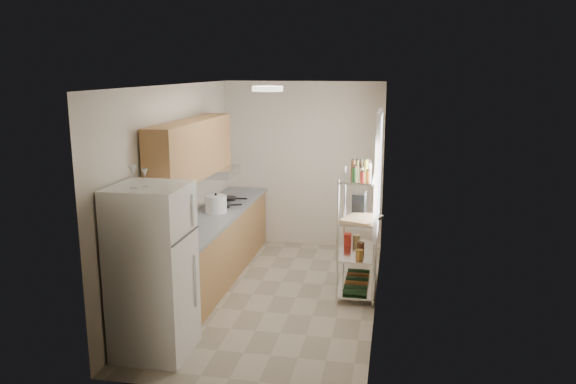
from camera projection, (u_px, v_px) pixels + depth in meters
The scene contains 16 objects.
room at pixel (274, 195), 6.75m from camera, with size 2.52×4.42×2.62m.
counter_run at pixel (214, 246), 7.52m from camera, with size 0.63×3.51×0.90m.
upper_cabinets at pixel (192, 149), 6.93m from camera, with size 0.33×2.20×0.72m, color #B0794B.
range_hood at pixel (217, 171), 7.78m from camera, with size 0.50×0.60×0.12m, color #B7BABC.
window at pixel (378, 173), 6.81m from camera, with size 0.06×1.00×1.46m, color white.
bakers_rack at pixel (359, 208), 6.89m from camera, with size 0.45×0.90×1.73m.
ceiling_dome at pixel (267, 89), 6.19m from camera, with size 0.34×0.34×0.06m, color white.
refrigerator at pixel (153, 271), 5.48m from camera, with size 0.70×0.70×1.71m, color white.
wine_glass_a at pixel (133, 177), 5.13m from camera, with size 0.08×0.08×0.22m, color silver, non-canonical shape.
wine_glass_b at pixel (145, 178), 5.22m from camera, with size 0.06×0.06×0.17m, color silver, non-canonical shape.
rice_cooker at pixel (216, 204), 7.50m from camera, with size 0.29×0.29×0.23m, color white.
frying_pan_large at pixel (220, 206), 7.79m from camera, with size 0.27×0.27×0.05m, color black.
frying_pan_small at pixel (229, 198), 8.23m from camera, with size 0.21×0.21×0.04m, color black.
cutting_board at pixel (362, 219), 6.72m from camera, with size 0.38×0.49×0.03m, color tan.
espresso_machine at pixel (359, 202), 7.02m from camera, with size 0.16×0.23×0.27m, color black.
storage_bag at pixel (348, 239), 7.24m from camera, with size 0.09×0.12×0.14m, color #9E2213.
Camera 1 is at (1.41, -6.43, 2.79)m, focal length 35.00 mm.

